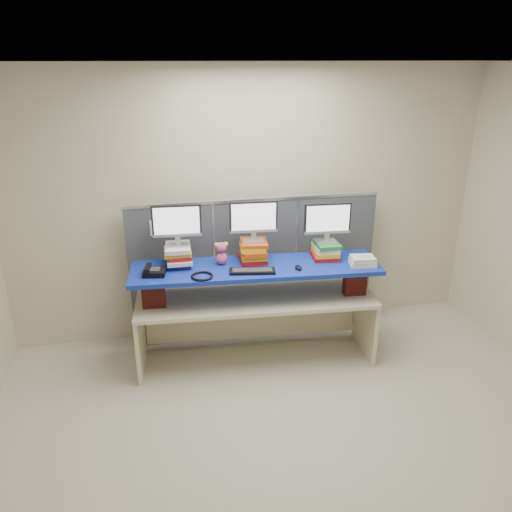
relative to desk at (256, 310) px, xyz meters
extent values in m
cube|color=beige|center=(0.11, -1.27, 0.85)|extent=(5.00, 4.00, 2.80)
cube|color=beige|center=(0.11, -1.27, -0.55)|extent=(5.00, 4.00, 0.01)
cube|color=silver|center=(0.11, -1.27, 2.24)|extent=(5.00, 4.00, 0.01)
cube|color=#3E4249|center=(-0.76, 0.51, 0.20)|extent=(0.85, 0.05, 1.50)
cube|color=#3E4249|center=(0.11, 0.51, 0.20)|extent=(0.85, 0.05, 1.50)
cube|color=#3E4249|center=(0.97, 0.51, 0.20)|extent=(0.85, 0.05, 1.50)
cube|color=silver|center=(0.11, 0.51, 0.96)|extent=(2.60, 0.06, 0.03)
cube|color=white|center=(-0.84, 0.48, 0.75)|extent=(0.20, 0.00, 0.16)
cube|color=white|center=(-0.04, 0.48, 0.75)|extent=(0.20, 0.00, 0.16)
cube|color=white|center=(0.21, 0.48, 0.75)|extent=(0.20, 0.00, 0.16)
cube|color=white|center=(1.01, 0.48, 0.75)|extent=(0.20, 0.00, 0.16)
cube|color=beige|center=(0.00, 0.00, 0.12)|extent=(2.32, 0.84, 0.04)
cube|color=beige|center=(-1.12, 0.09, -0.23)|extent=(0.09, 0.62, 0.65)
cube|color=beige|center=(1.12, -0.09, -0.23)|extent=(0.09, 0.62, 0.65)
cube|color=maroon|center=(-0.96, 0.03, 0.28)|extent=(0.22, 0.13, 0.28)
cube|color=maroon|center=(0.95, -0.13, 0.28)|extent=(0.22, 0.13, 0.28)
cube|color=#130B93|center=(0.00, 0.00, 0.44)|extent=(2.36, 0.76, 0.04)
cube|color=navy|center=(-0.70, 0.18, 0.49)|extent=(0.25, 0.28, 0.04)
cube|color=silver|center=(-0.70, 0.17, 0.53)|extent=(0.24, 0.30, 0.04)
cube|color=maroon|center=(-0.69, 0.18, 0.56)|extent=(0.22, 0.28, 0.03)
cube|color=gold|center=(-0.71, 0.19, 0.60)|extent=(0.26, 0.28, 0.04)
cube|color=silver|center=(-0.70, 0.18, 0.64)|extent=(0.24, 0.31, 0.04)
cube|color=maroon|center=(-0.01, 0.13, 0.49)|extent=(0.25, 0.30, 0.05)
cube|color=gold|center=(0.00, 0.12, 0.53)|extent=(0.27, 0.29, 0.04)
cube|color=#B44810|center=(0.00, 0.12, 0.57)|extent=(0.25, 0.31, 0.05)
cube|color=gold|center=(-0.01, 0.12, 0.61)|extent=(0.26, 0.29, 0.03)
cube|color=#B44810|center=(0.01, 0.13, 0.65)|extent=(0.28, 0.30, 0.04)
cube|color=maroon|center=(0.70, 0.06, 0.49)|extent=(0.27, 0.30, 0.04)
cube|color=gold|center=(0.70, 0.05, 0.53)|extent=(0.24, 0.28, 0.04)
cube|color=silver|center=(0.71, 0.07, 0.57)|extent=(0.23, 0.29, 0.04)
cube|color=#238433|center=(0.71, 0.06, 0.60)|extent=(0.22, 0.27, 0.04)
cube|color=#B1B1B6|center=(-0.70, 0.18, 0.67)|extent=(0.21, 0.14, 0.01)
cube|color=#B1B1B6|center=(-0.70, 0.18, 0.71)|extent=(0.05, 0.04, 0.08)
cube|color=black|center=(-0.70, 0.18, 0.90)|extent=(0.45, 0.07, 0.30)
cube|color=silver|center=(-0.70, 0.16, 0.90)|extent=(0.41, 0.04, 0.26)
cube|color=#B1B1B6|center=(0.00, 0.12, 0.67)|extent=(0.21, 0.14, 0.01)
cube|color=#B1B1B6|center=(0.00, 0.12, 0.72)|extent=(0.05, 0.04, 0.08)
cube|color=black|center=(0.00, 0.12, 0.91)|extent=(0.45, 0.07, 0.30)
cube|color=silver|center=(0.00, 0.10, 0.91)|extent=(0.41, 0.04, 0.26)
cube|color=#B1B1B6|center=(0.71, 0.06, 0.63)|extent=(0.21, 0.14, 0.01)
cube|color=#B1B1B6|center=(0.71, 0.06, 0.68)|extent=(0.05, 0.04, 0.08)
cube|color=black|center=(0.71, 0.06, 0.86)|extent=(0.45, 0.07, 0.30)
cube|color=silver|center=(0.71, 0.04, 0.86)|extent=(0.41, 0.04, 0.26)
cube|color=black|center=(-0.06, -0.14, 0.48)|extent=(0.43, 0.21, 0.02)
cube|color=#2E2E30|center=(-0.06, -0.14, 0.49)|extent=(0.37, 0.15, 0.00)
ellipsoid|color=black|center=(0.36, -0.16, 0.48)|extent=(0.07, 0.11, 0.03)
cube|color=black|center=(-0.93, 0.00, 0.49)|extent=(0.22, 0.21, 0.05)
cube|color=#2E2E30|center=(-0.93, 0.00, 0.52)|extent=(0.11, 0.11, 0.01)
cube|color=black|center=(-0.99, 0.01, 0.53)|extent=(0.07, 0.18, 0.03)
torus|color=black|center=(-0.52, -0.15, 0.48)|extent=(0.22, 0.22, 0.02)
ellipsoid|color=#DC5381|center=(-0.31, 0.11, 0.53)|extent=(0.11, 0.10, 0.12)
sphere|color=#DC5381|center=(-0.31, 0.11, 0.64)|extent=(0.10, 0.10, 0.10)
sphere|color=yellow|center=(-0.35, 0.11, 0.66)|extent=(0.04, 0.04, 0.04)
sphere|color=yellow|center=(-0.26, 0.11, 0.66)|extent=(0.04, 0.04, 0.04)
cube|color=beige|center=(0.98, -0.20, 0.48)|extent=(0.26, 0.22, 0.03)
cube|color=beige|center=(0.98, -0.20, 0.51)|extent=(0.25, 0.21, 0.03)
cube|color=beige|center=(0.98, -0.20, 0.54)|extent=(0.24, 0.20, 0.03)
camera|label=1|loc=(-0.92, -4.19, 2.28)|focal=35.00mm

